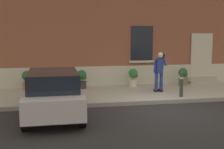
{
  "coord_description": "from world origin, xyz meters",
  "views": [
    {
      "loc": [
        -3.85,
        -9.84,
        2.71
      ],
      "look_at": [
        -1.65,
        1.6,
        1.1
      ],
      "focal_mm": 48.3,
      "sensor_mm": 36.0,
      "label": 1
    }
  ],
  "objects_px": {
    "bollard_far_left": "(70,87)",
    "person_on_phone": "(159,69)",
    "planter_cream": "(133,77)",
    "planter_charcoal": "(82,79)",
    "planter_terracotta": "(27,80)",
    "bollard_near_person": "(181,83)",
    "planter_olive": "(183,76)",
    "hatchback_car_silver": "(53,92)"
  },
  "relations": [
    {
      "from": "hatchback_car_silver",
      "to": "planter_cream",
      "type": "relative_size",
      "value": 4.74
    },
    {
      "from": "bollard_near_person",
      "to": "bollard_far_left",
      "type": "distance_m",
      "value": 4.46
    },
    {
      "from": "bollard_near_person",
      "to": "planter_olive",
      "type": "xyz_separation_m",
      "value": [
        1.2,
        2.52,
        -0.11
      ]
    },
    {
      "from": "planter_terracotta",
      "to": "planter_olive",
      "type": "relative_size",
      "value": 1.0
    },
    {
      "from": "planter_terracotta",
      "to": "planter_charcoal",
      "type": "bearing_deg",
      "value": -3.58
    },
    {
      "from": "planter_cream",
      "to": "person_on_phone",
      "type": "bearing_deg",
      "value": -64.71
    },
    {
      "from": "hatchback_car_silver",
      "to": "planter_cream",
      "type": "distance_m",
      "value": 5.55
    },
    {
      "from": "bollard_near_person",
      "to": "person_on_phone",
      "type": "xyz_separation_m",
      "value": [
        -0.54,
        1.12,
        0.44
      ]
    },
    {
      "from": "planter_terracotta",
      "to": "planter_olive",
      "type": "xyz_separation_m",
      "value": [
        7.44,
        -0.24,
        0.0
      ]
    },
    {
      "from": "planter_charcoal",
      "to": "planter_cream",
      "type": "height_order",
      "value": "same"
    },
    {
      "from": "hatchback_car_silver",
      "to": "person_on_phone",
      "type": "relative_size",
      "value": 2.34
    },
    {
      "from": "bollard_far_left",
      "to": "planter_charcoal",
      "type": "xyz_separation_m",
      "value": [
        0.7,
        2.61,
        -0.11
      ]
    },
    {
      "from": "person_on_phone",
      "to": "planter_terracotta",
      "type": "relative_size",
      "value": 2.03
    },
    {
      "from": "person_on_phone",
      "to": "planter_terracotta",
      "type": "bearing_deg",
      "value": 159.15
    },
    {
      "from": "hatchback_car_silver",
      "to": "planter_charcoal",
      "type": "bearing_deg",
      "value": 71.93
    },
    {
      "from": "planter_olive",
      "to": "person_on_phone",
      "type": "bearing_deg",
      "value": -141.07
    },
    {
      "from": "bollard_near_person",
      "to": "bollard_far_left",
      "type": "relative_size",
      "value": 1.0
    },
    {
      "from": "person_on_phone",
      "to": "planter_charcoal",
      "type": "xyz_separation_m",
      "value": [
        -3.22,
        1.49,
        -0.54
      ]
    },
    {
      "from": "bollard_far_left",
      "to": "planter_terracotta",
      "type": "bearing_deg",
      "value": 122.72
    },
    {
      "from": "planter_terracotta",
      "to": "bollard_near_person",
      "type": "bearing_deg",
      "value": -23.92
    },
    {
      "from": "planter_charcoal",
      "to": "hatchback_car_silver",
      "type": "bearing_deg",
      "value": -108.07
    },
    {
      "from": "bollard_near_person",
      "to": "person_on_phone",
      "type": "height_order",
      "value": "person_on_phone"
    },
    {
      "from": "bollard_near_person",
      "to": "planter_cream",
      "type": "xyz_separation_m",
      "value": [
        -1.28,
        2.69,
        -0.11
      ]
    },
    {
      "from": "hatchback_car_silver",
      "to": "person_on_phone",
      "type": "xyz_separation_m",
      "value": [
        4.52,
        2.49,
        0.36
      ]
    },
    {
      "from": "person_on_phone",
      "to": "planter_terracotta",
      "type": "distance_m",
      "value": 5.96
    },
    {
      "from": "planter_cream",
      "to": "planter_olive",
      "type": "bearing_deg",
      "value": -3.85
    },
    {
      "from": "hatchback_car_silver",
      "to": "planter_terracotta",
      "type": "xyz_separation_m",
      "value": [
        -1.18,
        4.14,
        -0.18
      ]
    },
    {
      "from": "person_on_phone",
      "to": "planter_terracotta",
      "type": "height_order",
      "value": "person_on_phone"
    },
    {
      "from": "bollard_near_person",
      "to": "planter_cream",
      "type": "bearing_deg",
      "value": 115.43
    },
    {
      "from": "bollard_far_left",
      "to": "planter_cream",
      "type": "xyz_separation_m",
      "value": [
        3.18,
        2.69,
        -0.11
      ]
    },
    {
      "from": "hatchback_car_silver",
      "to": "bollard_far_left",
      "type": "height_order",
      "value": "hatchback_car_silver"
    },
    {
      "from": "hatchback_car_silver",
      "to": "planter_terracotta",
      "type": "bearing_deg",
      "value": 105.91
    },
    {
      "from": "person_on_phone",
      "to": "planter_olive",
      "type": "xyz_separation_m",
      "value": [
        1.74,
        1.4,
        -0.54
      ]
    },
    {
      "from": "person_on_phone",
      "to": "planter_charcoal",
      "type": "distance_m",
      "value": 3.59
    },
    {
      "from": "bollard_near_person",
      "to": "planter_cream",
      "type": "height_order",
      "value": "bollard_near_person"
    },
    {
      "from": "bollard_near_person",
      "to": "person_on_phone",
      "type": "bearing_deg",
      "value": 115.63
    },
    {
      "from": "planter_terracotta",
      "to": "planter_cream",
      "type": "bearing_deg",
      "value": -0.88
    },
    {
      "from": "bollard_far_left",
      "to": "planter_cream",
      "type": "relative_size",
      "value": 1.22
    },
    {
      "from": "bollard_far_left",
      "to": "person_on_phone",
      "type": "bearing_deg",
      "value": 15.95
    },
    {
      "from": "planter_cream",
      "to": "planter_charcoal",
      "type": "bearing_deg",
      "value": -178.17
    },
    {
      "from": "person_on_phone",
      "to": "planter_cream",
      "type": "xyz_separation_m",
      "value": [
        -0.74,
        1.57,
        -0.54
      ]
    },
    {
      "from": "person_on_phone",
      "to": "planter_olive",
      "type": "bearing_deg",
      "value": 34.19
    }
  ]
}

